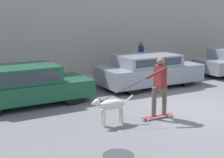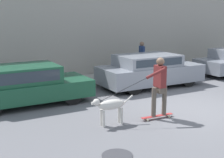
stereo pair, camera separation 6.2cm
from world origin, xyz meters
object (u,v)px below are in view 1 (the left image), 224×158
Objects in this scene: parked_car_0 at (25,85)px; parked_car_1 at (149,71)px; dog at (111,106)px; skateboarder at (159,84)px; pedestrian_with_bag at (141,57)px.

parked_car_1 is at bearing 0.77° from parked_car_0.
parked_car_0 is 3.37× the size of dog.
skateboarder is at bearing 175.38° from dog.
dog is 0.79× the size of pedestrian_with_bag.
parked_car_0 is 5.89m from pedestrian_with_bag.
parked_car_1 is (4.92, 0.00, 0.02)m from parked_car_0.
pedestrian_with_bag is (4.29, 4.63, 0.44)m from dog.
dog is (-3.55, -3.03, -0.12)m from parked_car_1.
pedestrian_with_bag is at bearing 66.58° from parked_car_1.
pedestrian_with_bag is at bearing -116.51° from skateboarder.
parked_car_1 is 2.78× the size of pedestrian_with_bag.
dog is at bearing -4.54° from skateboarder.
pedestrian_with_bag is at bearing -128.72° from dog.
parked_car_1 is 4.67m from dog.
pedestrian_with_bag reaches higher than parked_car_1.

